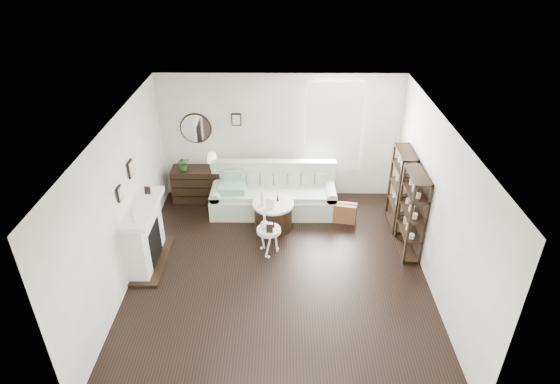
{
  "coord_description": "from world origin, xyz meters",
  "views": [
    {
      "loc": [
        0.07,
        -6.29,
        5.24
      ],
      "look_at": [
        0.01,
        0.8,
        1.15
      ],
      "focal_mm": 30.0,
      "sensor_mm": 36.0,
      "label": 1
    }
  ],
  "objects_px": {
    "sofa": "(274,195)",
    "dresser": "(199,184)",
    "pedestal_table": "(269,231)",
    "drum_table": "(273,215)"
  },
  "relations": [
    {
      "from": "drum_table",
      "to": "pedestal_table",
      "type": "distance_m",
      "value": 0.85
    },
    {
      "from": "sofa",
      "to": "pedestal_table",
      "type": "relative_size",
      "value": 4.88
    },
    {
      "from": "dresser",
      "to": "drum_table",
      "type": "bearing_deg",
      "value": -33.6
    },
    {
      "from": "sofa",
      "to": "drum_table",
      "type": "relative_size",
      "value": 3.19
    },
    {
      "from": "sofa",
      "to": "drum_table",
      "type": "bearing_deg",
      "value": -89.56
    },
    {
      "from": "sofa",
      "to": "dresser",
      "type": "distance_m",
      "value": 1.65
    },
    {
      "from": "sofa",
      "to": "drum_table",
      "type": "xyz_separation_m",
      "value": [
        0.01,
        -0.68,
        -0.05
      ]
    },
    {
      "from": "drum_table",
      "to": "dresser",
      "type": "bearing_deg",
      "value": 146.4
    },
    {
      "from": "sofa",
      "to": "dresser",
      "type": "height_order",
      "value": "sofa"
    },
    {
      "from": "dresser",
      "to": "pedestal_table",
      "type": "xyz_separation_m",
      "value": [
        1.55,
        -1.89,
        0.11
      ]
    }
  ]
}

